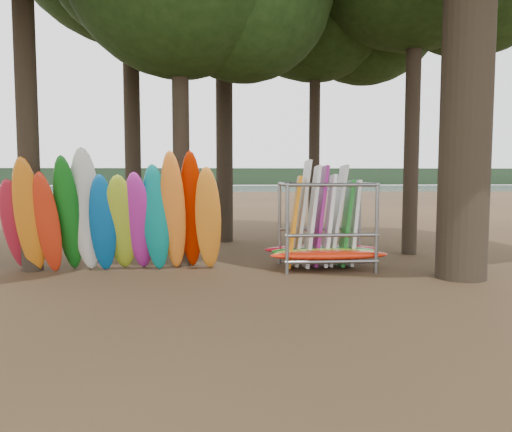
{
  "coord_description": "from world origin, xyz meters",
  "views": [
    {
      "loc": [
        -0.48,
        -10.77,
        2.42
      ],
      "look_at": [
        0.45,
        1.5,
        1.4
      ],
      "focal_mm": 35.0,
      "sensor_mm": 36.0,
      "label": 1
    }
  ],
  "objects": [
    {
      "name": "ground",
      "position": [
        0.0,
        0.0,
        0.0
      ],
      "size": [
        120.0,
        120.0,
        0.0
      ],
      "primitive_type": "plane",
      "color": "#47331E",
      "rests_on": "ground"
    },
    {
      "name": "lake",
      "position": [
        0.0,
        60.0,
        0.0
      ],
      "size": [
        160.0,
        160.0,
        0.0
      ],
      "primitive_type": "plane",
      "color": "gray",
      "rests_on": "ground"
    },
    {
      "name": "far_shore",
      "position": [
        0.0,
        110.0,
        2.0
      ],
      "size": [
        160.0,
        4.0,
        4.0
      ],
      "primitive_type": "cube",
      "color": "black",
      "rests_on": "ground"
    },
    {
      "name": "kayak_row",
      "position": [
        -3.05,
        1.66,
        1.35
      ],
      "size": [
        5.44,
        1.83,
        3.19
      ],
      "color": "#AE1C31",
      "rests_on": "ground"
    },
    {
      "name": "storage_rack",
      "position": [
        2.27,
        1.86,
        1.03
      ],
      "size": [
        3.08,
        1.55,
        2.82
      ],
      "color": "slate",
      "rests_on": "ground"
    }
  ]
}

